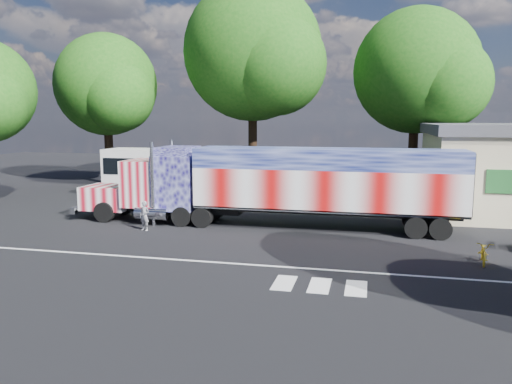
% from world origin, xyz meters
% --- Properties ---
extents(ground, '(100.00, 100.00, 0.00)m').
position_xyz_m(ground, '(0.00, 0.00, 0.00)').
color(ground, black).
extents(lane_markings, '(30.00, 2.67, 0.01)m').
position_xyz_m(lane_markings, '(1.71, -3.77, 0.01)').
color(lane_markings, silver).
rests_on(lane_markings, ground).
extents(semi_truck, '(20.37, 3.22, 4.34)m').
position_xyz_m(semi_truck, '(0.89, 3.94, 2.23)').
color(semi_truck, black).
rests_on(semi_truck, ground).
extents(coach_bus, '(11.89, 2.77, 3.46)m').
position_xyz_m(coach_bus, '(-6.18, 10.42, 1.79)').
color(coach_bus, silver).
rests_on(coach_bus, ground).
extents(woman, '(0.61, 0.47, 1.47)m').
position_xyz_m(woman, '(-5.34, 1.50, 0.74)').
color(woman, slate).
rests_on(woman, ground).
extents(bicycle, '(0.83, 1.78, 0.90)m').
position_xyz_m(bicycle, '(9.88, -0.80, 0.45)').
color(bicycle, gold).
rests_on(bicycle, ground).
extents(tree_n_mid, '(11.51, 10.96, 16.23)m').
position_xyz_m(tree_n_mid, '(-3.73, 18.59, 10.68)').
color(tree_n_mid, black).
rests_on(tree_n_mid, ground).
extents(tree_nw_a, '(8.74, 8.33, 12.41)m').
position_xyz_m(tree_nw_a, '(-15.85, 17.13, 8.19)').
color(tree_nw_a, black).
rests_on(tree_nw_a, ground).
extents(tree_ne_a, '(9.77, 9.31, 13.66)m').
position_xyz_m(tree_ne_a, '(8.75, 18.89, 8.95)').
color(tree_ne_a, black).
rests_on(tree_ne_a, ground).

